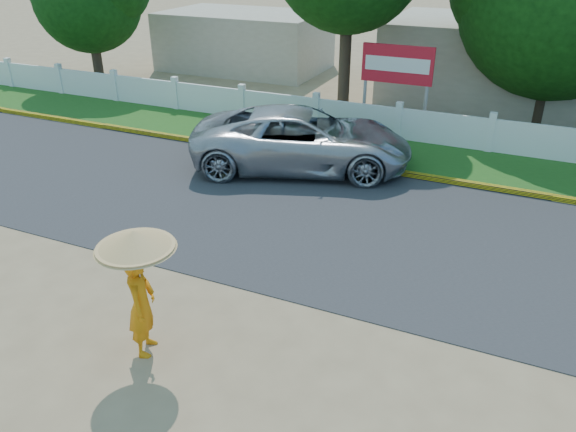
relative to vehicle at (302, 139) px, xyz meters
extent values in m
plane|color=#9E8460|center=(1.98, -7.48, -0.89)|extent=(120.00, 120.00, 0.00)
cube|color=#38383A|center=(1.98, -2.98, -0.88)|extent=(60.00, 7.00, 0.02)
cube|color=#2D601E|center=(1.98, 2.27, -0.88)|extent=(60.00, 3.50, 0.03)
cube|color=yellow|center=(1.98, 0.57, -0.81)|extent=(40.00, 0.18, 0.16)
cube|color=silver|center=(1.98, 3.72, -0.34)|extent=(40.00, 0.10, 1.10)
cube|color=#B7AD99|center=(4.98, 10.52, 0.71)|extent=(10.00, 6.00, 3.20)
cube|color=#B7AD99|center=(-8.02, 11.52, 0.51)|extent=(8.00, 5.00, 2.80)
imported|color=#AAACB2|center=(0.00, 0.00, 0.00)|extent=(7.06, 4.91, 1.79)
imported|color=orange|center=(0.80, -8.73, 0.04)|extent=(0.66, 0.80, 1.86)
cylinder|color=gray|center=(0.85, -8.73, 0.76)|extent=(0.03, 0.03, 1.21)
cone|color=tan|center=(0.85, -8.73, 1.27)|extent=(1.28, 1.28, 0.31)
cylinder|color=gray|center=(0.43, 4.82, 0.11)|extent=(0.12, 0.12, 2.00)
cylinder|color=gray|center=(2.63, 4.82, 0.11)|extent=(0.12, 0.12, 2.00)
cube|color=red|center=(1.53, 4.82, 1.41)|extent=(2.50, 0.12, 1.30)
cube|color=silver|center=(1.53, 4.76, 1.41)|extent=(2.25, 0.02, 0.49)
cylinder|color=#473828|center=(-12.54, 5.64, 0.36)|extent=(0.44, 0.44, 2.52)
cylinder|color=#473828|center=(-0.69, 5.76, 1.23)|extent=(0.44, 0.44, 4.25)
cylinder|color=#473828|center=(6.29, 7.66, 0.35)|extent=(0.44, 0.44, 2.49)
camera|label=1|loc=(6.06, -14.63, 5.50)|focal=35.00mm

